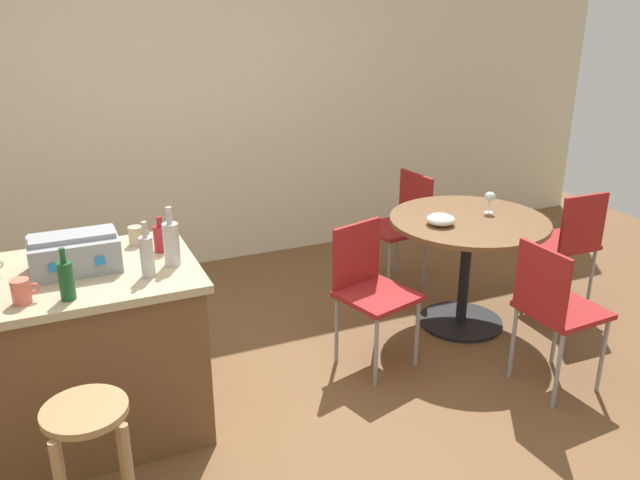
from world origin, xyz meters
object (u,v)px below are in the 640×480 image
object	(u,v)px
wooden_stool	(91,451)
cup_1	(22,291)
bottle_1	(161,238)
kitchen_island	(59,359)
toolbox	(75,253)
dining_table	(467,244)
serving_bowl	(441,219)
wine_glass	(490,197)
bottle_4	(147,255)
folding_chair_far	(370,284)
bottle_0	(66,280)
bottle_6	(171,243)
folding_chair_left	(554,305)
folding_chair_near	(402,221)
cup_0	(136,236)
folding_chair_right	(567,239)

from	to	relation	value
wooden_stool	cup_1	bearing A→B (deg)	105.99
bottle_1	wooden_stool	bearing A→B (deg)	-117.28
kitchen_island	toolbox	size ratio (longest dim) A/B	3.43
dining_table	serving_bowl	size ratio (longest dim) A/B	5.69
wine_glass	serving_bowl	distance (m)	0.44
cup_1	wine_glass	world-z (taller)	cup_1
cup_1	bottle_4	bearing A→B (deg)	7.10
folding_chair_far	bottle_1	bearing A→B (deg)	177.16
dining_table	bottle_4	xyz separation A→B (m)	(-2.09, -0.39, 0.41)
wooden_stool	bottle_0	size ratio (longest dim) A/B	2.93
kitchen_island	folding_chair_far	bearing A→B (deg)	1.46
bottle_0	kitchen_island	bearing A→B (deg)	105.50
bottle_6	bottle_1	bearing A→B (deg)	94.42
folding_chair_left	bottle_1	bearing A→B (deg)	159.33
kitchen_island	serving_bowl	world-z (taller)	kitchen_island
folding_chair_near	cup_1	distance (m)	2.90
kitchen_island	serving_bowl	size ratio (longest dim) A/B	7.67
folding_chair_far	toolbox	size ratio (longest dim) A/B	2.12
folding_chair_far	wooden_stool	bearing A→B (deg)	-151.96
folding_chair_near	toolbox	world-z (taller)	toolbox
bottle_4	wine_glass	xyz separation A→B (m)	(2.28, 0.44, -0.13)
bottle_6	wine_glass	world-z (taller)	bottle_6
dining_table	folding_chair_far	distance (m)	0.82
folding_chair_left	cup_0	world-z (taller)	cup_0
wooden_stool	bottle_0	bearing A→B (deg)	88.72
bottle_0	cup_1	world-z (taller)	bottle_0
wooden_stool	cup_0	world-z (taller)	cup_0
kitchen_island	dining_table	xyz separation A→B (m)	(2.53, 0.20, 0.13)
folding_chair_far	cup_1	size ratio (longest dim) A/B	7.43
folding_chair_far	folding_chair_near	bearing A→B (deg)	50.32
folding_chair_right	bottle_6	distance (m)	2.79
folding_chair_far	bottle_4	bearing A→B (deg)	-169.76
folding_chair_far	serving_bowl	bearing A→B (deg)	13.05
bottle_1	serving_bowl	distance (m)	1.75
folding_chair_far	toolbox	bearing A→B (deg)	-179.33
bottle_1	bottle_4	xyz separation A→B (m)	(-0.12, -0.29, 0.03)
folding_chair_left	serving_bowl	xyz separation A→B (m)	(-0.22, 0.81, 0.27)
toolbox	bottle_6	distance (m)	0.45
bottle_0	wooden_stool	bearing A→B (deg)	-91.28
folding_chair_right	wine_glass	xyz separation A→B (m)	(-0.59, 0.14, 0.34)
toolbox	bottle_1	bearing A→B (deg)	10.47
dining_table	cup_0	bearing A→B (deg)	178.60
serving_bowl	toolbox	bearing A→B (deg)	-176.05
folding_chair_near	bottle_6	xyz separation A→B (m)	(-1.92, -1.06, 0.50)
wine_glass	toolbox	bearing A→B (deg)	-175.11
cup_1	serving_bowl	distance (m)	2.44
wine_glass	serving_bowl	bearing A→B (deg)	-170.34
folding_chair_near	folding_chair_left	world-z (taller)	folding_chair_left
kitchen_island	bottle_6	world-z (taller)	bottle_6
folding_chair_near	folding_chair_far	world-z (taller)	folding_chair_far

